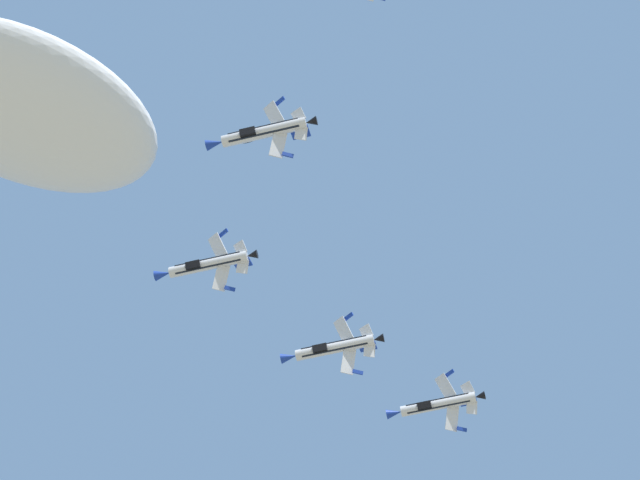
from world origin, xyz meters
The scene contains 5 objects.
cloud_near_formation centered at (-40.64, 83.53, 237.00)m, with size 68.90×38.56×17.28m, color white.
fighter_jet_lead centered at (8.55, 58.15, 138.58)m, with size 13.63×10.67×7.91m.
fighter_jet_left_wing centered at (8.26, 35.06, 136.44)m, with size 13.63×10.67×8.22m.
fighter_jet_right_wing centered at (30.68, 61.65, 134.58)m, with size 13.63×10.67×8.41m.
fighter_jet_right_outer centered at (50.77, 66.41, 138.12)m, with size 13.63×10.67×8.01m.
Camera 1 is at (-1.33, -7.37, 1.89)m, focal length 56.70 mm.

